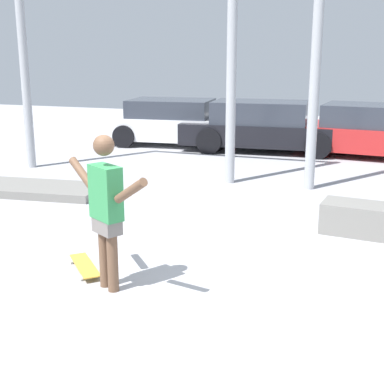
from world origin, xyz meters
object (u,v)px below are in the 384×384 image
(parked_car_white, at_px, (175,123))
(parked_car_red, at_px, (375,132))
(skateboard, at_px, (85,266))
(manual_pad, at_px, (16,188))
(parked_car_black, at_px, (264,127))
(skateboarder, at_px, (106,205))

(parked_car_white, distance_m, parked_car_red, 5.57)
(skateboard, xyz_separation_m, parked_car_white, (-2.25, 9.26, 0.58))
(skateboard, height_order, manual_pad, manual_pad)
(parked_car_black, bearing_deg, skateboard, -96.80)
(parked_car_black, xyz_separation_m, parked_car_red, (2.88, 0.07, -0.01))
(skateboard, bearing_deg, parked_car_white, 150.93)
(parked_car_white, bearing_deg, manual_pad, -104.26)
(parked_car_black, relative_size, parked_car_red, 1.06)
(parked_car_black, bearing_deg, parked_car_red, -2.67)
(parked_car_red, bearing_deg, parked_car_white, -175.71)
(skateboarder, height_order, manual_pad, skateboarder)
(skateboarder, distance_m, parked_car_black, 9.42)
(parked_car_white, bearing_deg, parked_car_black, -9.95)
(manual_pad, bearing_deg, parked_car_white, 81.02)
(skateboard, bearing_deg, parked_car_red, 117.27)
(skateboard, distance_m, parked_car_red, 9.71)
(skateboard, relative_size, parked_car_white, 0.17)
(manual_pad, distance_m, parked_car_red, 8.97)
(skateboard, xyz_separation_m, parked_car_black, (0.43, 9.04, 0.59))
(skateboard, xyz_separation_m, parked_car_red, (3.32, 9.11, 0.59))
(skateboarder, height_order, parked_car_black, skateboarder)
(skateboarder, height_order, parked_car_red, skateboarder)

